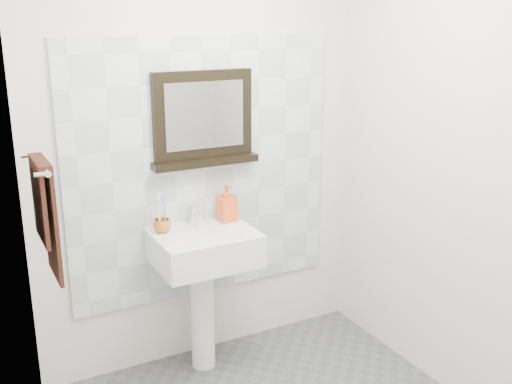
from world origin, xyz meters
TOP-DOWN VIEW (x-y plane):
  - back_wall at (0.00, 1.10)m, footprint 2.00×0.01m
  - left_wall at (-1.00, 0.00)m, footprint 0.01×2.20m
  - right_wall at (1.00, 0.00)m, footprint 0.01×2.20m
  - splashback at (0.00, 1.09)m, footprint 1.60×0.02m
  - pedestal_sink at (-0.10, 0.87)m, footprint 0.55×0.44m
  - toothbrush_cup at (-0.31, 0.97)m, footprint 0.12×0.12m
  - toothbrushes at (-0.30, 0.97)m, footprint 0.05×0.04m
  - soap_dispenser at (0.09, 0.98)m, footprint 0.11×0.11m
  - framed_mirror at (-0.01, 1.06)m, footprint 0.62×0.11m
  - towel_bar at (-0.95, 0.66)m, footprint 0.07×0.40m
  - hand_towel at (-0.94, 0.66)m, footprint 0.06×0.30m

SIDE VIEW (x-z plane):
  - pedestal_sink at x=-0.10m, z-range 0.20..1.16m
  - toothbrush_cup at x=-0.31m, z-range 0.86..0.93m
  - soap_dispenser at x=0.09m, z-range 0.86..1.08m
  - toothbrushes at x=-0.30m, z-range 0.88..1.09m
  - splashback at x=0.00m, z-range 0.40..1.90m
  - hand_towel at x=-0.94m, z-range 0.90..1.45m
  - back_wall at x=0.00m, z-range 0.00..2.50m
  - left_wall at x=-1.00m, z-range 0.00..2.50m
  - right_wall at x=1.00m, z-range 0.00..2.50m
  - towel_bar at x=-0.95m, z-range 1.37..1.40m
  - framed_mirror at x=-0.01m, z-range 1.18..1.70m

